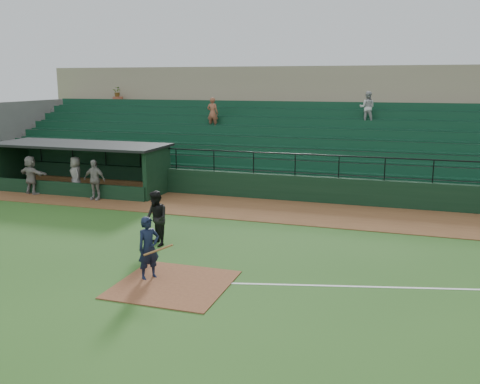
% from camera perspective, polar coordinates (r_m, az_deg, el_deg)
% --- Properties ---
extents(ground, '(90.00, 90.00, 0.00)m').
position_cam_1_polar(ground, '(15.67, -5.68, -8.65)').
color(ground, '#265019').
rests_on(ground, ground).
extents(warning_track, '(40.00, 4.00, 0.03)m').
position_cam_1_polar(warning_track, '(22.89, 2.30, -1.91)').
color(warning_track, brown).
rests_on(warning_track, ground).
extents(home_plate_dirt, '(3.00, 3.00, 0.03)m').
position_cam_1_polar(home_plate_dirt, '(14.82, -7.23, -9.87)').
color(home_plate_dirt, brown).
rests_on(home_plate_dirt, ground).
extents(foul_line, '(17.49, 4.44, 0.01)m').
position_cam_1_polar(foul_line, '(15.76, 24.54, -9.59)').
color(foul_line, white).
rests_on(foul_line, ground).
extents(stadium_structure, '(38.00, 13.08, 6.40)m').
position_cam_1_polar(stadium_structure, '(30.63, 6.61, 5.90)').
color(stadium_structure, black).
rests_on(stadium_structure, ground).
extents(dugout, '(8.90, 3.20, 2.42)m').
position_cam_1_polar(dugout, '(28.13, -16.30, 2.97)').
color(dugout, black).
rests_on(dugout, ground).
extents(batter_at_plate, '(1.16, 0.79, 1.80)m').
position_cam_1_polar(batter_at_plate, '(15.06, -9.86, -6.00)').
color(batter_at_plate, black).
rests_on(batter_at_plate, ground).
extents(umpire, '(1.16, 1.14, 1.88)m').
position_cam_1_polar(umpire, '(18.02, -9.09, -2.85)').
color(umpire, black).
rests_on(umpire, ground).
extents(dugout_player_a, '(1.11, 0.47, 1.88)m').
position_cam_1_polar(dugout_player_a, '(25.47, -15.48, 1.29)').
color(dugout_player_a, gray).
rests_on(dugout_player_a, warning_track).
extents(dugout_player_b, '(1.07, 1.04, 1.85)m').
position_cam_1_polar(dugout_player_b, '(27.03, -17.33, 1.74)').
color(dugout_player_b, gray).
rests_on(dugout_player_b, warning_track).
extents(dugout_player_c, '(1.83, 0.89, 1.89)m').
position_cam_1_polar(dugout_player_c, '(27.75, -21.68, 1.73)').
color(dugout_player_c, gray).
rests_on(dugout_player_c, warning_track).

